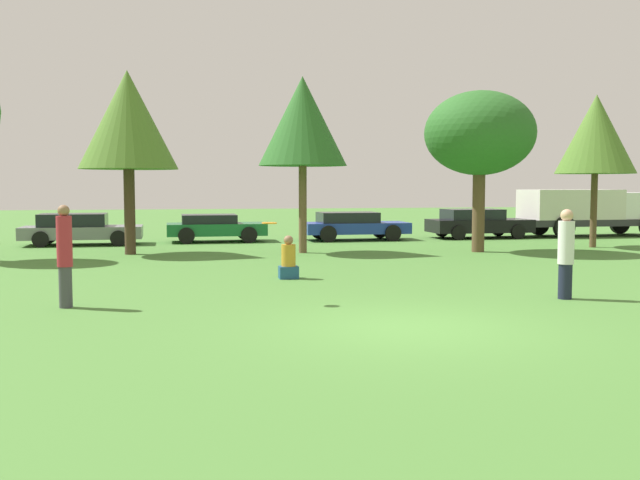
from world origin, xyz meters
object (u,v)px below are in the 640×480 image
tree_2 (303,122)px  parked_car_black (477,223)px  tree_4 (596,135)px  person_catcher (566,253)px  bystander_sitting (289,261)px  tree_1 (128,121)px  delivery_truck_white (589,209)px  parked_car_blue (353,225)px  person_thrower (65,255)px  parked_car_green (215,227)px  tree_3 (480,134)px  parked_car_grey (80,229)px  frisbee (269,223)px

tree_2 → parked_car_black: tree_2 is taller
tree_2 → parked_car_black: 10.93m
parked_car_black → tree_4: bearing=-67.2°
person_catcher → parked_car_black: (5.12, 16.33, -0.27)m
bystander_sitting → tree_1: bearing=120.7°
tree_2 → delivery_truck_white: tree_2 is taller
tree_4 → parked_car_blue: (-7.99, 5.14, -3.54)m
parked_car_blue → parked_car_black: size_ratio=1.00×
tree_4 → parked_car_black: 6.76m
person_thrower → tree_1: bearing=92.3°
tree_1 → parked_car_green: bearing=58.3°
tree_1 → parked_car_black: tree_1 is taller
parked_car_green → tree_3: bearing=-36.2°
person_thrower → bystander_sitting: (4.76, 3.42, -0.57)m
person_catcher → person_thrower: bearing=0.0°
tree_3 → delivery_truck_white: bearing=38.4°
person_catcher → tree_2: (-3.58, 10.91, 3.52)m
parked_car_grey → parked_car_black: size_ratio=1.03×
parked_car_green → parked_car_black: (11.45, -0.05, 0.05)m
parked_car_blue → tree_1: bearing=-152.8°
person_catcher → parked_car_grey: 19.55m
person_thrower → parked_car_green: bearing=82.2°
person_catcher → bystander_sitting: bearing=-35.2°
parked_car_black → tree_3: bearing=-113.9°
bystander_sitting → parked_car_blue: 12.76m
tree_1 → tree_2: tree_1 is taller
tree_3 → parked_car_black: size_ratio=1.25×
parked_car_grey → person_catcher: bearing=-54.6°
frisbee → tree_4: 17.20m
person_thrower → person_catcher: 9.86m
frisbee → parked_car_grey: frisbee is taller
bystander_sitting → tree_2: tree_2 is taller
tree_3 → tree_4: tree_4 is taller
frisbee → bystander_sitting: frisbee is taller
frisbee → tree_1: 11.76m
tree_3 → delivery_truck_white: size_ratio=0.82×
bystander_sitting → parked_car_green: 12.21m
person_catcher → bystander_sitting: 6.63m
parked_car_black → frisbee: bearing=-126.0°
parked_car_blue → tree_4: bearing=-33.6°
person_thrower → person_catcher: (9.82, -0.83, -0.07)m
tree_1 → parked_car_blue: tree_1 is taller
tree_1 → parked_car_black: bearing=18.5°
tree_2 → parked_car_green: (-2.75, 5.47, -3.85)m
tree_4 → parked_car_green: bearing=158.8°
bystander_sitting → parked_car_blue: (4.52, 11.93, 0.20)m
tree_1 → parked_car_grey: (-2.19, 4.29, -3.81)m
tree_3 → tree_2: bearing=172.6°
tree_3 → parked_car_green: size_ratio=1.38×
tree_4 → parked_car_green: (-13.77, 5.35, -3.57)m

